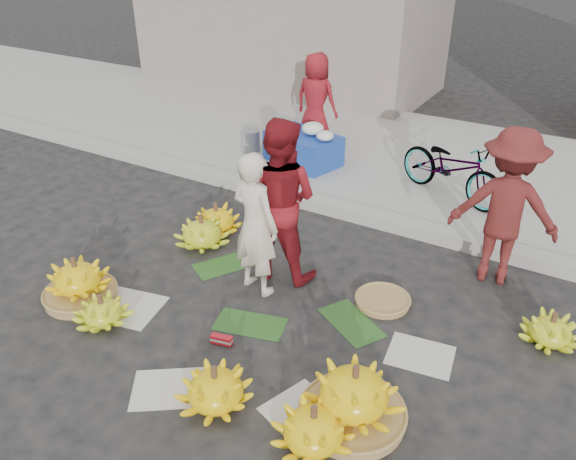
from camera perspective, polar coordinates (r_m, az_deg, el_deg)
The scene contains 22 objects.
ground at distance 5.37m, azimuth -1.77°, elevation -8.75°, with size 80.00×80.00×0.00m, color black.
curb at distance 6.99m, azimuth 7.87°, elevation 1.47°, with size 40.00×0.25×0.15m, color gray.
sidewalk at distance 8.80m, azimuth 13.40°, elevation 6.88°, with size 40.00×4.00×0.12m, color gray.
newspaper_scatter at distance 4.88m, azimuth -6.93°, elevation -13.66°, with size 3.20×1.80×0.00m, color beige, non-canonical shape.
banana_leaves at distance 5.55m, azimuth -1.55°, elevation -7.29°, with size 2.00×1.00×0.00m, color #1F4C19, non-canonical shape.
banana_bunch_0 at distance 5.85m, azimuth -20.57°, elevation -4.91°, with size 0.72×0.72×0.47m.
banana_bunch_1 at distance 5.48m, azimuth -18.33°, elevation -7.85°, with size 0.51×0.51×0.32m.
banana_bunch_2 at distance 4.48m, azimuth -7.39°, elevation -15.67°, with size 0.67×0.67×0.37m.
banana_bunch_3 at distance 4.19m, azimuth 2.60°, elevation -19.50°, with size 0.68×0.68×0.38m.
banana_bunch_4 at distance 4.32m, azimuth 6.71°, elevation -16.42°, with size 0.81×0.81×0.52m.
banana_bunch_5 at distance 5.51m, azimuth 25.14°, elevation -9.18°, with size 0.59×0.59×0.32m.
banana_bunch_6 at distance 6.45m, azimuth -8.72°, elevation -0.20°, with size 0.77×0.77×0.38m.
banana_bunch_7 at distance 6.72m, azimuth -7.30°, elevation 1.11°, with size 0.76×0.76×0.36m.
basket_spare at distance 5.59m, azimuth 9.59°, elevation -7.11°, with size 0.52×0.52×0.06m, color olive.
incense_stack at distance 5.07m, azimuth -6.76°, elevation -11.03°, with size 0.19×0.06×0.08m, color red.
vendor_cream at distance 5.37m, azimuth -3.36°, elevation 0.57°, with size 0.54×0.35×1.47m, color beige.
vendor_red at distance 5.57m, azimuth -0.91°, elevation 3.04°, with size 0.82×0.64×1.69m, color maroon.
man_striped at distance 5.89m, azimuth 21.24°, elevation 2.13°, with size 1.05×0.61×1.63m, color maroon.
flower_table at distance 8.26m, azimuth 1.59°, elevation 8.51°, with size 1.18×0.90×0.61m.
grey_bucket at distance 8.74m, azimuth -3.84°, elevation 9.04°, with size 0.29×0.29×0.33m, color gray.
flower_vendor at distance 8.88m, azimuth 2.86°, elevation 13.11°, with size 0.69×0.45×1.42m, color maroon.
bicycle at distance 7.43m, azimuth 16.35°, elevation 6.14°, with size 1.55×0.54×0.82m, color gray.
Camera 1 is at (2.29, -3.55, 3.32)m, focal length 35.00 mm.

